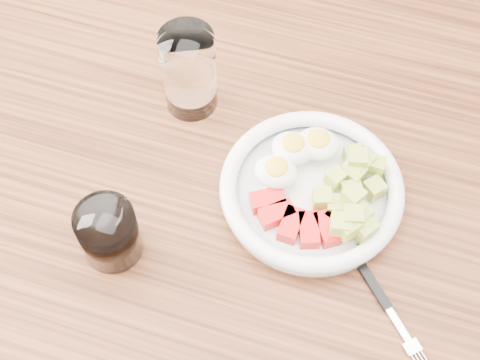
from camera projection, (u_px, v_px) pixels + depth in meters
name	position (u px, v px, depth m)	size (l,w,h in m)	color
ground	(243.00, 358.00, 1.55)	(4.00, 4.00, 0.00)	brown
dining_table	(244.00, 233.00, 0.97)	(1.50, 0.90, 0.77)	brown
bowl	(313.00, 188.00, 0.86)	(0.24, 0.24, 0.06)	white
fork	(380.00, 296.00, 0.81)	(0.13, 0.13, 0.01)	black
water_glass	(189.00, 71.00, 0.90)	(0.07, 0.07, 0.13)	white
coffee_glass	(109.00, 233.00, 0.81)	(0.07, 0.07, 0.08)	white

